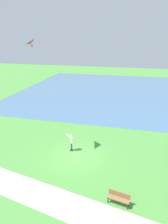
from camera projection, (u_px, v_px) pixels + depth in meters
ground_plane at (76, 157)px, 19.05m from camera, size 120.00×120.00×0.00m
lake_water at (129, 92)px, 41.32m from camera, size 36.00×44.00×0.01m
walkway_path at (81, 211)px, 13.19m from camera, size 8.70×31.84×0.02m
person_kite_flyer at (71, 141)px, 19.83m from camera, size 0.50×0.63×1.83m
flying_kite at (35, 45)px, 16.55m from camera, size 1.35×2.69×8.66m
park_bench_near_walkway at (119, 197)px, 13.63m from camera, size 0.73×1.56×0.88m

